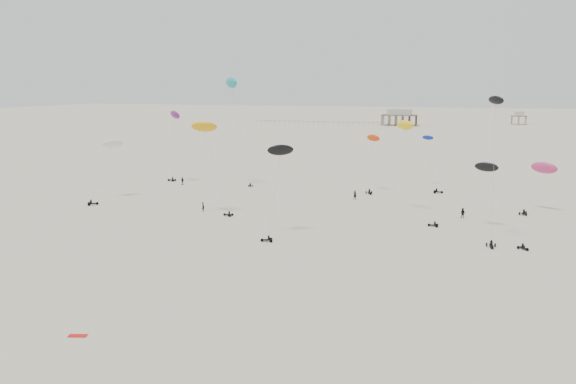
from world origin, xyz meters
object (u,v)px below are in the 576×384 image
(spectator_0, at_px, (203,211))
(rig_4, at_px, (494,183))
(pavilion_main, at_px, (399,118))
(pavilion_small, at_px, (519,119))
(rig_0, at_px, (372,158))

(spectator_0, bearing_deg, rig_4, -145.84)
(rig_4, bearing_deg, pavilion_main, -118.60)
(pavilion_small, height_order, spectator_0, pavilion_small)
(pavilion_main, xyz_separation_m, rig_4, (41.69, -248.97, 3.75))
(rig_4, relative_size, spectator_0, 8.65)
(rig_0, xyz_separation_m, spectator_0, (-27.67, -30.60, -7.62))
(pavilion_main, height_order, rig_0, rig_0)
(pavilion_main, bearing_deg, pavilion_small, 23.20)
(rig_4, bearing_deg, spectator_0, -36.50)
(pavilion_main, distance_m, rig_0, 220.52)
(pavilion_main, xyz_separation_m, spectator_0, (-10.67, -250.44, -4.22))
(rig_4, xyz_separation_m, spectator_0, (-52.36, -1.47, -7.97))
(pavilion_small, relative_size, spectator_0, 4.43)
(rig_0, distance_m, rig_4, 38.18)
(pavilion_main, height_order, rig_4, rig_4)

